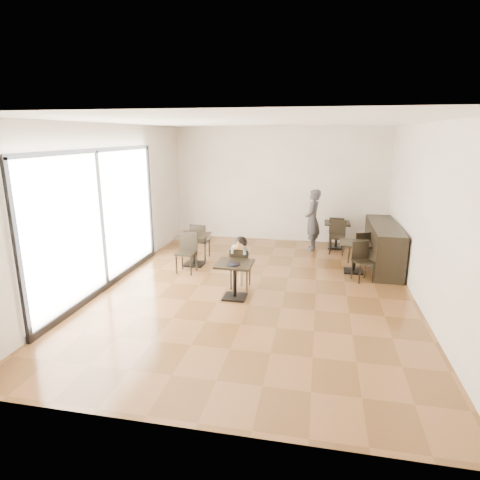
% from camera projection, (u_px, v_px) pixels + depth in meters
% --- Properties ---
extents(floor, '(6.00, 8.00, 0.01)m').
position_uv_depth(floor, '(256.00, 289.00, 7.98)').
color(floor, brown).
rests_on(floor, ground).
extents(ceiling, '(6.00, 8.00, 0.01)m').
position_uv_depth(ceiling, '(258.00, 122.00, 7.16)').
color(ceiling, white).
rests_on(ceiling, floor).
extents(wall_back, '(6.00, 0.01, 3.20)m').
position_uv_depth(wall_back, '(279.00, 185.00, 11.36)').
color(wall_back, silver).
rests_on(wall_back, floor).
extents(wall_front, '(6.00, 0.01, 3.20)m').
position_uv_depth(wall_front, '(190.00, 286.00, 3.78)').
color(wall_front, silver).
rests_on(wall_front, floor).
extents(wall_left, '(0.01, 8.00, 3.20)m').
position_uv_depth(wall_left, '(111.00, 205.00, 8.14)').
color(wall_left, silver).
rests_on(wall_left, floor).
extents(wall_right, '(0.01, 8.00, 3.20)m').
position_uv_depth(wall_right, '(426.00, 216.00, 7.00)').
color(wall_right, silver).
rests_on(wall_right, floor).
extents(storefront_window, '(0.04, 4.50, 2.60)m').
position_uv_depth(storefront_window, '(100.00, 220.00, 7.71)').
color(storefront_window, white).
rests_on(storefront_window, floor).
extents(child_table, '(0.65, 0.65, 0.69)m').
position_uv_depth(child_table, '(235.00, 281.00, 7.48)').
color(child_table, black).
rests_on(child_table, floor).
extents(child_chair, '(0.37, 0.37, 0.83)m').
position_uv_depth(child_chair, '(240.00, 268.00, 7.98)').
color(child_chair, black).
rests_on(child_chair, floor).
extents(child, '(0.37, 0.52, 1.05)m').
position_uv_depth(child, '(240.00, 263.00, 7.95)').
color(child, gray).
rests_on(child, child_chair).
extents(plate, '(0.23, 0.23, 0.01)m').
position_uv_depth(plate, '(234.00, 264.00, 7.29)').
color(plate, black).
rests_on(plate, child_table).
extents(pizza_slice, '(0.24, 0.19, 0.06)m').
position_uv_depth(pizza_slice, '(239.00, 247.00, 7.68)').
color(pizza_slice, tan).
rests_on(pizza_slice, child).
extents(adult_patron, '(0.44, 0.62, 1.61)m').
position_uv_depth(adult_patron, '(313.00, 220.00, 10.55)').
color(adult_patron, '#3D3C42').
rests_on(adult_patron, floor).
extents(cafe_table_mid, '(0.85, 0.85, 0.68)m').
position_uv_depth(cafe_table_mid, '(354.00, 257.00, 8.91)').
color(cafe_table_mid, black).
rests_on(cafe_table_mid, floor).
extents(cafe_table_left, '(0.73, 0.73, 0.73)m').
position_uv_depth(cafe_table_left, '(194.00, 250.00, 9.39)').
color(cafe_table_left, black).
rests_on(cafe_table_left, floor).
extents(cafe_table_back, '(0.73, 0.73, 0.70)m').
position_uv_depth(cafe_table_back, '(336.00, 235.00, 10.83)').
color(cafe_table_back, black).
rests_on(cafe_table_back, floor).
extents(chair_mid_a, '(0.49, 0.49, 0.82)m').
position_uv_depth(chair_mid_a, '(359.00, 248.00, 9.39)').
color(chair_mid_a, black).
rests_on(chair_mid_a, floor).
extents(chair_mid_b, '(0.49, 0.49, 0.82)m').
position_uv_depth(chair_mid_b, '(363.00, 262.00, 8.35)').
color(chair_mid_b, black).
rests_on(chair_mid_b, floor).
extents(chair_left_a, '(0.42, 0.42, 0.88)m').
position_uv_depth(chair_left_a, '(201.00, 241.00, 9.89)').
color(chair_left_a, black).
rests_on(chair_left_a, floor).
extents(chair_left_b, '(0.42, 0.42, 0.88)m').
position_uv_depth(chair_left_b, '(186.00, 253.00, 8.85)').
color(chair_left_b, black).
rests_on(chair_left_b, floor).
extents(chair_back_a, '(0.42, 0.42, 0.85)m').
position_uv_depth(chair_back_a, '(336.00, 232.00, 10.88)').
color(chair_back_a, black).
rests_on(chair_back_a, floor).
extents(chair_back_b, '(0.42, 0.42, 0.85)m').
position_uv_depth(chair_back_b, '(337.00, 237.00, 10.29)').
color(chair_back_b, black).
rests_on(chair_back_b, floor).
extents(service_counter, '(0.60, 2.40, 1.00)m').
position_uv_depth(service_counter, '(383.00, 246.00, 9.25)').
color(service_counter, black).
rests_on(service_counter, floor).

